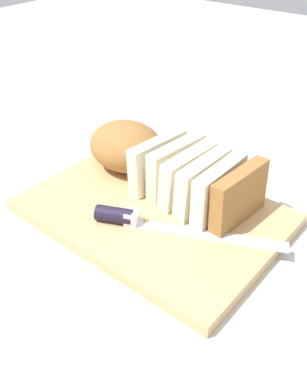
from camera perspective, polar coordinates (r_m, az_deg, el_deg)
ground_plane at (r=0.70m, az=-0.00°, el=-3.34°), size 3.00×3.00×0.00m
cutting_board at (r=0.69m, az=-0.00°, el=-2.70°), size 0.40×0.29×0.02m
bread_loaf at (r=0.73m, az=0.66°, el=4.07°), size 0.33×0.14×0.08m
bread_knife at (r=0.65m, az=-1.79°, el=-3.72°), size 0.27×0.14×0.02m
crumb_near_knife at (r=0.70m, az=1.90°, el=-1.33°), size 0.00×0.00×0.00m
crumb_near_loaf at (r=0.66m, az=-1.00°, el=-3.76°), size 0.01×0.01×0.01m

